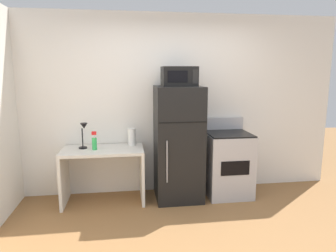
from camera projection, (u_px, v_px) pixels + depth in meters
ground_plane at (196, 250)px, 3.05m from camera, size 12.00×12.00×0.00m
wall_back_white at (171, 104)px, 4.48m from camera, size 5.00×0.10×2.60m
desk at (103, 165)px, 4.13m from camera, size 1.10×0.58×0.75m
desk_lamp at (84, 131)px, 4.06m from camera, size 0.14×0.12×0.35m
paper_towel_roll at (132, 137)px, 4.28m from camera, size 0.11×0.11×0.24m
spray_bottle at (94, 142)px, 4.03m from camera, size 0.06×0.06×0.25m
refrigerator at (178, 143)px, 4.20m from camera, size 0.64×0.65×1.59m
microwave at (179, 76)px, 4.02m from camera, size 0.46×0.35×0.26m
oven_range at (228, 164)px, 4.38m from camera, size 0.63×0.61×1.10m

